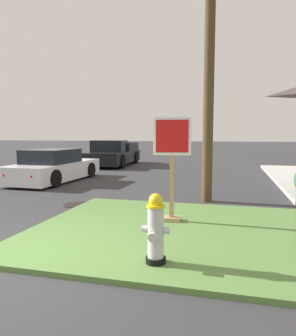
{
  "coord_description": "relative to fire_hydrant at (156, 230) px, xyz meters",
  "views": [
    {
      "loc": [
        3.01,
        -3.82,
        1.81
      ],
      "look_at": [
        0.89,
        4.35,
        0.92
      ],
      "focal_mm": 34.12,
      "sensor_mm": 36.0,
      "label": 1
    }
  ],
  "objects": [
    {
      "name": "ground_plane",
      "position": [
        -2.07,
        -0.23,
        -0.53
      ],
      "size": [
        160.0,
        160.0,
        0.0
      ],
      "primitive_type": "plane",
      "color": "#333335"
    },
    {
      "name": "grass_corner_patch",
      "position": [
        -0.08,
        1.63,
        -0.49
      ],
      "size": [
        5.11,
        4.48,
        0.08
      ],
      "primitive_type": "cube",
      "color": "#567F3D",
      "rests_on": "ground"
    },
    {
      "name": "fire_hydrant",
      "position": [
        0.0,
        0.0,
        0.0
      ],
      "size": [
        0.38,
        0.34,
        0.95
      ],
      "color": "black",
      "rests_on": "grass_corner_patch"
    },
    {
      "name": "stop_sign",
      "position": [
        -0.17,
        2.13,
        0.56
      ],
      "size": [
        0.74,
        0.32,
        2.07
      ],
      "color": "#A3845B",
      "rests_on": "grass_corner_patch"
    },
    {
      "name": "manhole_cover",
      "position": [
        -2.86,
        3.3,
        -0.52
      ],
      "size": [
        0.7,
        0.7,
        0.02
      ],
      "primitive_type": "cylinder",
      "color": "black",
      "rests_on": "ground"
    },
    {
      "name": "parked_sedan_white",
      "position": [
        -5.68,
        6.94,
        0.01
      ],
      "size": [
        1.95,
        4.49,
        1.25
      ],
      "color": "silver",
      "rests_on": "ground"
    },
    {
      "name": "pickup_truck_black",
      "position": [
        -5.73,
        13.44,
        0.08
      ],
      "size": [
        2.38,
        5.23,
        1.48
      ],
      "color": "black",
      "rests_on": "ground"
    }
  ]
}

